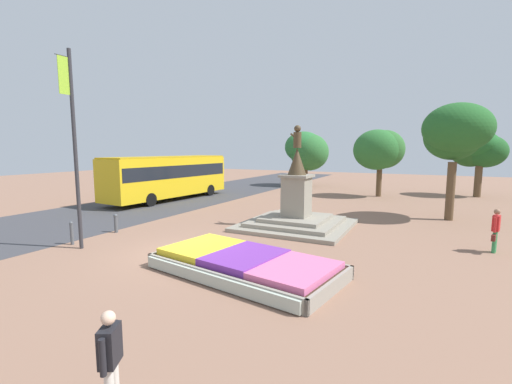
{
  "coord_description": "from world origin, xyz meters",
  "views": [
    {
      "loc": [
        7.73,
        -9.67,
        3.79
      ],
      "look_at": [
        1.56,
        2.46,
        2.08
      ],
      "focal_mm": 24.0,
      "sensor_mm": 36.0,
      "label": 1
    }
  ],
  "objects_px": {
    "banner_pole": "(75,147)",
    "kerb_bollard_mid_a": "(72,232)",
    "pedestrian_crossing_plaza": "(110,356)",
    "kerb_bollard_mid_b": "(116,223)",
    "city_bus": "(169,175)",
    "flower_planter": "(243,264)",
    "statue_monument": "(296,211)",
    "pedestrian_with_handbag": "(496,228)"
  },
  "relations": [
    {
      "from": "flower_planter",
      "to": "statue_monument",
      "type": "bearing_deg",
      "value": 96.4
    },
    {
      "from": "city_bus",
      "to": "kerb_bollard_mid_a",
      "type": "distance_m",
      "value": 12.37
    },
    {
      "from": "statue_monument",
      "to": "kerb_bollard_mid_a",
      "type": "xyz_separation_m",
      "value": [
        -6.88,
        -7.04,
        -0.3
      ]
    },
    {
      "from": "flower_planter",
      "to": "city_bus",
      "type": "relative_size",
      "value": 0.58
    },
    {
      "from": "banner_pole",
      "to": "kerb_bollard_mid_a",
      "type": "xyz_separation_m",
      "value": [
        -0.81,
        0.21,
        -3.38
      ]
    },
    {
      "from": "flower_planter",
      "to": "banner_pole",
      "type": "height_order",
      "value": "banner_pole"
    },
    {
      "from": "flower_planter",
      "to": "pedestrian_crossing_plaza",
      "type": "height_order",
      "value": "pedestrian_crossing_plaza"
    },
    {
      "from": "flower_planter",
      "to": "city_bus",
      "type": "height_order",
      "value": "city_bus"
    },
    {
      "from": "banner_pole",
      "to": "pedestrian_crossing_plaza",
      "type": "relative_size",
      "value": 4.72
    },
    {
      "from": "city_bus",
      "to": "kerb_bollard_mid_a",
      "type": "xyz_separation_m",
      "value": [
        4.86,
        -11.3,
        -1.38
      ]
    },
    {
      "from": "statue_monument",
      "to": "city_bus",
      "type": "xyz_separation_m",
      "value": [
        -11.74,
        4.26,
        1.08
      ]
    },
    {
      "from": "pedestrian_with_handbag",
      "to": "kerb_bollard_mid_a",
      "type": "height_order",
      "value": "pedestrian_with_handbag"
    },
    {
      "from": "flower_planter",
      "to": "banner_pole",
      "type": "bearing_deg",
      "value": -175.3
    },
    {
      "from": "city_bus",
      "to": "banner_pole",
      "type": "bearing_deg",
      "value": -63.78
    },
    {
      "from": "statue_monument",
      "to": "pedestrian_with_handbag",
      "type": "height_order",
      "value": "statue_monument"
    },
    {
      "from": "statue_monument",
      "to": "kerb_bollard_mid_b",
      "type": "relative_size",
      "value": 5.87
    },
    {
      "from": "statue_monument",
      "to": "banner_pole",
      "type": "height_order",
      "value": "banner_pole"
    },
    {
      "from": "flower_planter",
      "to": "pedestrian_crossing_plaza",
      "type": "relative_size",
      "value": 3.98
    },
    {
      "from": "pedestrian_crossing_plaza",
      "to": "kerb_bollard_mid_b",
      "type": "bearing_deg",
      "value": 138.85
    },
    {
      "from": "pedestrian_crossing_plaza",
      "to": "kerb_bollard_mid_a",
      "type": "bearing_deg",
      "value": 147.92
    },
    {
      "from": "flower_planter",
      "to": "kerb_bollard_mid_b",
      "type": "height_order",
      "value": "kerb_bollard_mid_b"
    },
    {
      "from": "city_bus",
      "to": "kerb_bollard_mid_b",
      "type": "relative_size",
      "value": 12.33
    },
    {
      "from": "flower_planter",
      "to": "kerb_bollard_mid_b",
      "type": "relative_size",
      "value": 7.2
    },
    {
      "from": "pedestrian_with_handbag",
      "to": "pedestrian_crossing_plaza",
      "type": "height_order",
      "value": "pedestrian_with_handbag"
    },
    {
      "from": "kerb_bollard_mid_b",
      "to": "statue_monument",
      "type": "bearing_deg",
      "value": 34.81
    },
    {
      "from": "pedestrian_with_handbag",
      "to": "kerb_bollard_mid_b",
      "type": "height_order",
      "value": "pedestrian_with_handbag"
    },
    {
      "from": "flower_planter",
      "to": "kerb_bollard_mid_b",
      "type": "distance_m",
      "value": 7.92
    },
    {
      "from": "statue_monument",
      "to": "flower_planter",
      "type": "bearing_deg",
      "value": -83.6
    },
    {
      "from": "city_bus",
      "to": "pedestrian_with_handbag",
      "type": "height_order",
      "value": "city_bus"
    },
    {
      "from": "statue_monument",
      "to": "pedestrian_with_handbag",
      "type": "bearing_deg",
      "value": -5.02
    },
    {
      "from": "flower_planter",
      "to": "kerb_bollard_mid_a",
      "type": "height_order",
      "value": "kerb_bollard_mid_a"
    },
    {
      "from": "city_bus",
      "to": "pedestrian_with_handbag",
      "type": "bearing_deg",
      "value": -14.11
    },
    {
      "from": "banner_pole",
      "to": "pedestrian_with_handbag",
      "type": "bearing_deg",
      "value": 24.97
    },
    {
      "from": "kerb_bollard_mid_a",
      "to": "kerb_bollard_mid_b",
      "type": "xyz_separation_m",
      "value": [
        -0.06,
        2.21,
        -0.04
      ]
    },
    {
      "from": "kerb_bollard_mid_a",
      "to": "pedestrian_crossing_plaza",
      "type": "bearing_deg",
      "value": -32.08
    },
    {
      "from": "pedestrian_crossing_plaza",
      "to": "city_bus",
      "type": "bearing_deg",
      "value": 129.0
    },
    {
      "from": "statue_monument",
      "to": "kerb_bollard_mid_b",
      "type": "xyz_separation_m",
      "value": [
        -6.95,
        -4.83,
        -0.34
      ]
    },
    {
      "from": "city_bus",
      "to": "pedestrian_crossing_plaza",
      "type": "height_order",
      "value": "city_bus"
    },
    {
      "from": "banner_pole",
      "to": "flower_planter",
      "type": "bearing_deg",
      "value": 4.7
    },
    {
      "from": "pedestrian_with_handbag",
      "to": "kerb_bollard_mid_a",
      "type": "relative_size",
      "value": 1.73
    },
    {
      "from": "flower_planter",
      "to": "pedestrian_with_handbag",
      "type": "height_order",
      "value": "pedestrian_with_handbag"
    },
    {
      "from": "kerb_bollard_mid_a",
      "to": "banner_pole",
      "type": "bearing_deg",
      "value": -14.26
    }
  ]
}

